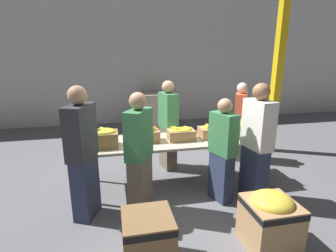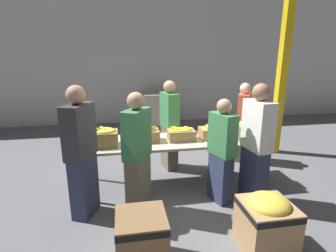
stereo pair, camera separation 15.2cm
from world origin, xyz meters
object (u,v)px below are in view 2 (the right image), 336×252
volunteer_4 (222,152)px  support_pillar (283,62)px  banana_box_2 (181,134)px  volunteer_1 (256,146)px  sorting_table (179,142)px  donation_bin_1 (267,221)px  banana_box_3 (214,131)px  banana_box_4 (247,129)px  banana_box_0 (105,137)px  volunteer_3 (137,155)px  volunteer_0 (243,123)px  volunteer_2 (169,126)px  pallet_stack_0 (158,110)px  volunteer_5 (81,154)px  donation_bin_0 (142,239)px  banana_box_1 (145,134)px

volunteer_4 → support_pillar: 2.91m
banana_box_2 → volunteer_1: bearing=-38.5°
volunteer_1 → volunteer_4: volunteer_1 is taller
sorting_table → donation_bin_1: 1.87m
banana_box_3 → banana_box_4: (0.55, -0.08, 0.04)m
banana_box_0 → volunteer_3: bearing=-52.2°
volunteer_0 → volunteer_1: bearing=11.9°
banana_box_3 → banana_box_2: bearing=-179.0°
volunteer_2 → volunteer_4: 1.42m
banana_box_2 → donation_bin_1: 1.87m
volunteer_0 → pallet_stack_0: 3.20m
banana_box_2 → support_pillar: size_ratio=0.11×
volunteer_1 → volunteer_5: 2.41m
volunteer_2 → pallet_stack_0: (0.20, 3.02, -0.34)m
volunteer_3 → donation_bin_1: size_ratio=2.52×
volunteer_2 → donation_bin_0: volunteer_2 is taller
volunteer_1 → volunteer_2: (-1.00, 1.44, -0.04)m
banana_box_4 → donation_bin_1: (-0.51, -1.62, -0.59)m
support_pillar → banana_box_2: bearing=-154.9°
volunteer_2 → volunteer_1: bearing=22.9°
volunteer_0 → pallet_stack_0: volunteer_0 is taller
banana_box_4 → volunteer_1: bearing=-105.5°
volunteer_0 → donation_bin_1: volunteer_0 is taller
volunteer_3 → volunteer_4: 1.22m
support_pillar → pallet_stack_0: 3.76m
volunteer_0 → volunteer_4: volunteer_0 is taller
banana_box_3 → banana_box_4: banana_box_4 is taller
volunteer_4 → volunteer_5: volunteer_5 is taller
sorting_table → volunteer_2: 0.69m
banana_box_0 → banana_box_3: banana_box_0 is taller
banana_box_0 → volunteer_5: volunteer_5 is taller
support_pillar → banana_box_3: bearing=-148.8°
sorting_table → banana_box_0: (-1.18, -0.10, 0.20)m
banana_box_2 → volunteer_3: size_ratio=0.26×
volunteer_5 → pallet_stack_0: size_ratio=1.73×
sorting_table → donation_bin_1: (0.64, -1.71, -0.39)m
volunteer_1 → volunteer_2: volunteer_1 is taller
banana_box_0 → banana_box_4: 2.33m
banana_box_1 → support_pillar: bearing=19.9°
volunteer_2 → support_pillar: support_pillar is taller
donation_bin_1 → banana_box_2: bearing=109.6°
sorting_table → volunteer_1: volunteer_1 is taller
volunteer_2 → banana_box_1: bearing=-50.1°
sorting_table → banana_box_0: banana_box_0 is taller
volunteer_0 → support_pillar: size_ratio=0.40×
volunteer_1 → donation_bin_1: volunteer_1 is taller
banana_box_1 → volunteer_2: volunteer_2 is taller
volunteer_5 → banana_box_3: bearing=-51.6°
volunteer_0 → volunteer_4: size_ratio=1.03×
volunteer_3 → support_pillar: 3.84m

